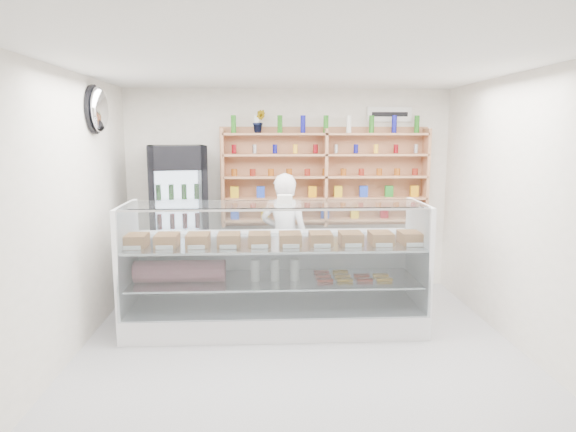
{
  "coord_description": "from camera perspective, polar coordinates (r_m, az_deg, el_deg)",
  "views": [
    {
      "loc": [
        -0.37,
        -4.68,
        2.19
      ],
      "look_at": [
        -0.09,
        0.9,
        1.29
      ],
      "focal_mm": 32.0,
      "sensor_mm": 36.0,
      "label": 1
    }
  ],
  "objects": [
    {
      "name": "room",
      "position": [
        4.76,
        1.6,
        -0.37
      ],
      "size": [
        5.0,
        5.0,
        5.0
      ],
      "color": "#B0B0B5",
      "rests_on": "ground"
    },
    {
      "name": "display_counter",
      "position": [
        5.87,
        -1.46,
        -8.73
      ],
      "size": [
        3.3,
        0.99,
        1.44
      ],
      "color": "white",
      "rests_on": "floor"
    },
    {
      "name": "shop_worker",
      "position": [
        6.61,
        -0.38,
        -2.54
      ],
      "size": [
        0.7,
        0.55,
        1.7
      ],
      "primitive_type": "imported",
      "rotation": [
        0.0,
        0.0,
        2.88
      ],
      "color": "silver",
      "rests_on": "floor"
    },
    {
      "name": "drinks_cooler",
      "position": [
        6.95,
        -12.08,
        -0.7
      ],
      "size": [
        0.86,
        0.85,
        2.04
      ],
      "rotation": [
        0.0,
        0.0,
        0.2
      ],
      "color": "black",
      "rests_on": "floor"
    },
    {
      "name": "wall_shelving",
      "position": [
        7.1,
        4.17,
        4.34
      ],
      "size": [
        2.84,
        0.28,
        1.33
      ],
      "color": "#B37954",
      "rests_on": "back_wall"
    },
    {
      "name": "potted_plant",
      "position": [
        7.03,
        -3.25,
        10.45
      ],
      "size": [
        0.18,
        0.14,
        0.31
      ],
      "primitive_type": "imported",
      "rotation": [
        0.0,
        0.0,
        0.05
      ],
      "color": "#1E6626",
      "rests_on": "wall_shelving"
    },
    {
      "name": "security_mirror",
      "position": [
        6.16,
        -20.27,
        11.04
      ],
      "size": [
        0.15,
        0.5,
        0.5
      ],
      "primitive_type": "ellipsoid",
      "color": "silver",
      "rests_on": "left_wall"
    },
    {
      "name": "wall_sign",
      "position": [
        7.37,
        11.21,
        11.02
      ],
      "size": [
        0.62,
        0.03,
        0.2
      ],
      "primitive_type": "cube",
      "color": "white",
      "rests_on": "back_wall"
    }
  ]
}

